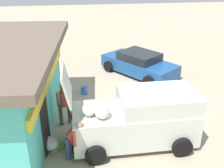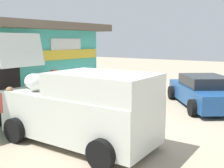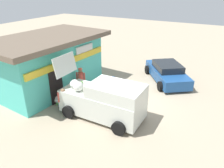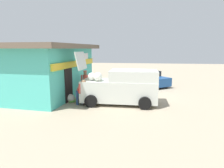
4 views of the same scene
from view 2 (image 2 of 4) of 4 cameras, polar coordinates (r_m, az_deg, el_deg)
ground_plane at (r=8.85m, az=3.66°, el=-8.75°), size 60.00×60.00×0.00m
storefront_bar at (r=11.43m, az=-20.48°, el=3.67°), size 7.63×4.98×3.37m
delivery_van at (r=7.21m, az=-6.23°, el=-4.94°), size 2.12×4.41×2.91m
parked_sedan at (r=11.94m, az=18.57°, el=-1.54°), size 4.53×4.01×1.27m
vendor_standing at (r=9.98m, az=-11.79°, el=-1.21°), size 0.42×0.55×1.67m
customer_bending at (r=8.42m, az=-20.19°, el=-4.14°), size 0.67×0.70×1.44m
unloaded_banana_pile at (r=9.58m, az=-20.25°, el=-6.62°), size 0.77×0.98×0.45m
paint_bucket at (r=11.48m, az=0.17°, el=-3.62°), size 0.31×0.31×0.37m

